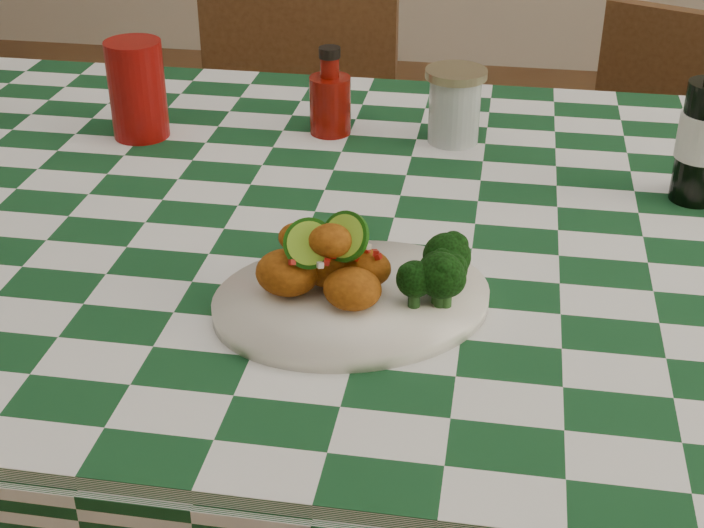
% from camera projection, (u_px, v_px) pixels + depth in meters
% --- Properties ---
extents(dining_table, '(1.66, 1.06, 0.79)m').
position_uv_depth(dining_table, '(388.00, 455.00, 1.44)').
color(dining_table, '#13411F').
rests_on(dining_table, ground).
extents(plate, '(0.37, 0.34, 0.02)m').
position_uv_depth(plate, '(352.00, 301.00, 1.05)').
color(plate, white).
rests_on(plate, dining_table).
extents(fried_chicken_pile, '(0.13, 0.09, 0.08)m').
position_uv_depth(fried_chicken_pile, '(332.00, 259.00, 1.03)').
color(fried_chicken_pile, '#A95610').
rests_on(fried_chicken_pile, plate).
extents(broccoli_side, '(0.08, 0.08, 0.06)m').
position_uv_depth(broccoli_side, '(426.00, 269.00, 1.03)').
color(broccoli_side, black).
rests_on(broccoli_side, plate).
extents(red_tumbler, '(0.11, 0.11, 0.15)m').
position_uv_depth(red_tumbler, '(137.00, 90.00, 1.44)').
color(red_tumbler, maroon).
rests_on(red_tumbler, dining_table).
extents(ketchup_bottle, '(0.06, 0.06, 0.13)m').
position_uv_depth(ketchup_bottle, '(330.00, 91.00, 1.46)').
color(ketchup_bottle, '#710C05').
rests_on(ketchup_bottle, dining_table).
extents(mason_jar, '(0.12, 0.12, 0.11)m').
position_uv_depth(mason_jar, '(454.00, 106.00, 1.43)').
color(mason_jar, '#B2BCBA').
rests_on(mason_jar, dining_table).
extents(wooden_chair_left, '(0.43, 0.45, 0.94)m').
position_uv_depth(wooden_chair_left, '(282.00, 180.00, 2.08)').
color(wooden_chair_left, '#472814').
rests_on(wooden_chair_left, ground).
extents(wooden_chair_right, '(0.51, 0.52, 0.83)m').
position_uv_depth(wooden_chair_right, '(641.00, 237.00, 1.98)').
color(wooden_chair_right, '#472814').
rests_on(wooden_chair_right, ground).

